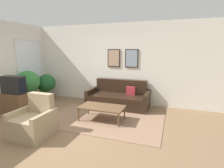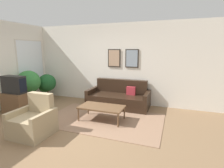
# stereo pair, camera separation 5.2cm
# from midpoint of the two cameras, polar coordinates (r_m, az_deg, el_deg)

# --- Properties ---
(ground_plane) EXTENTS (16.00, 16.00, 0.00)m
(ground_plane) POSITION_cam_midpoint_polar(r_m,az_deg,el_deg) (4.38, -15.96, -14.07)
(ground_plane) COLOR #846647
(area_rug) EXTENTS (3.05, 1.86, 0.01)m
(area_rug) POSITION_cam_midpoint_polar(r_m,az_deg,el_deg) (4.76, -2.95, -11.46)
(area_rug) COLOR #937056
(area_rug) RESTS_ON ground_plane
(wall_back) EXTENTS (8.00, 0.09, 2.70)m
(wall_back) POSITION_cam_midpoint_polar(r_m,az_deg,el_deg) (6.20, -2.98, 6.70)
(wall_back) COLOR white
(wall_back) RESTS_ON ground_plane
(wall_left_window) EXTENTS (0.08, 8.00, 2.70)m
(wall_left_window) POSITION_cam_midpoint_polar(r_m,az_deg,el_deg) (6.29, -32.71, 5.00)
(wall_left_window) COLOR white
(wall_left_window) RESTS_ON ground_plane
(couch) EXTENTS (1.97, 0.90, 0.85)m
(couch) POSITION_cam_midpoint_polar(r_m,az_deg,el_deg) (5.73, 1.95, -4.52)
(couch) COLOR black
(couch) RESTS_ON ground_plane
(coffee_table) EXTENTS (1.16, 0.62, 0.38)m
(coffee_table) POSITION_cam_midpoint_polar(r_m,az_deg,el_deg) (4.60, -3.65, -7.67)
(coffee_table) COLOR brown
(coffee_table) RESTS_ON ground_plane
(tv_stand) EXTENTS (0.71, 0.42, 0.61)m
(tv_stand) POSITION_cam_midpoint_polar(r_m,az_deg,el_deg) (5.82, -29.24, -5.56)
(tv_stand) COLOR brown
(tv_stand) RESTS_ON ground_plane
(tv) EXTENTS (0.68, 0.28, 0.50)m
(tv) POSITION_cam_midpoint_polar(r_m,az_deg,el_deg) (5.69, -29.75, -0.21)
(tv) COLOR black
(tv) RESTS_ON tv_stand
(armchair) EXTENTS (0.78, 0.76, 0.88)m
(armchair) POSITION_cam_midpoint_polar(r_m,az_deg,el_deg) (4.24, -24.44, -11.25)
(armchair) COLOR tan
(armchair) RESTS_ON ground_plane
(potted_plant_tall) EXTENTS (0.76, 0.76, 1.15)m
(potted_plant_tall) POSITION_cam_midpoint_polar(r_m,az_deg,el_deg) (6.51, -25.89, 0.33)
(potted_plant_tall) COLOR slate
(potted_plant_tall) RESTS_ON ground_plane
(potted_plant_by_window) EXTENTS (0.63, 0.63, 0.95)m
(potted_plant_by_window) POSITION_cam_midpoint_polar(r_m,az_deg,el_deg) (6.85, -20.78, 0.15)
(potted_plant_by_window) COLOR slate
(potted_plant_by_window) RESTS_ON ground_plane
(potted_plant_small) EXTENTS (0.45, 0.45, 0.72)m
(potted_plant_small) POSITION_cam_midpoint_polar(r_m,az_deg,el_deg) (6.98, -21.44, -1.06)
(potted_plant_small) COLOR #935638
(potted_plant_small) RESTS_ON ground_plane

